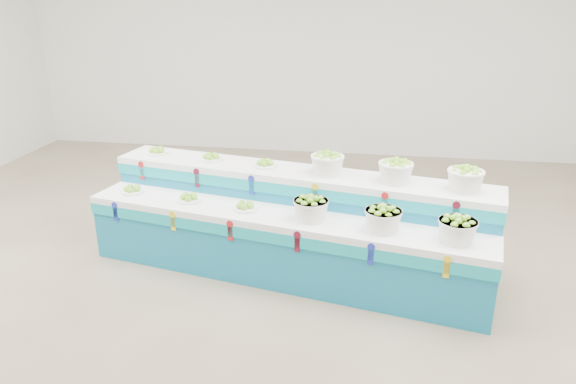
% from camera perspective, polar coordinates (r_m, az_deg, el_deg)
% --- Properties ---
extents(ground, '(10.00, 10.00, 0.00)m').
position_cam_1_polar(ground, '(5.45, -5.23, -10.36)').
color(ground, brown).
rests_on(ground, ground).
extents(back_wall, '(10.00, 0.00, 10.00)m').
position_cam_1_polar(back_wall, '(9.63, 1.91, 15.87)').
color(back_wall, silver).
rests_on(back_wall, ground).
extents(display_stand, '(4.33, 1.91, 1.02)m').
position_cam_1_polar(display_stand, '(5.61, 0.00, -3.44)').
color(display_stand, '#1577A1').
rests_on(display_stand, ground).
extents(plate_lower_left, '(0.29, 0.29, 0.09)m').
position_cam_1_polar(plate_lower_left, '(6.11, -16.26, 0.32)').
color(plate_lower_left, white).
rests_on(plate_lower_left, display_stand).
extents(plate_lower_mid, '(0.29, 0.29, 0.09)m').
position_cam_1_polar(plate_lower_mid, '(5.72, -10.51, -0.55)').
color(plate_lower_mid, white).
rests_on(plate_lower_mid, display_stand).
extents(plate_lower_right, '(0.29, 0.29, 0.09)m').
position_cam_1_polar(plate_lower_right, '(5.43, -4.59, -1.45)').
color(plate_lower_right, white).
rests_on(plate_lower_right, display_stand).
extents(basket_lower_left, '(0.41, 0.41, 0.24)m').
position_cam_1_polar(basket_lower_left, '(5.15, 2.45, -1.72)').
color(basket_lower_left, silver).
rests_on(basket_lower_left, display_stand).
extents(basket_lower_mid, '(0.41, 0.41, 0.24)m').
position_cam_1_polar(basket_lower_mid, '(5.00, 10.11, -2.78)').
color(basket_lower_mid, silver).
rests_on(basket_lower_mid, display_stand).
extents(basket_lower_right, '(0.41, 0.41, 0.24)m').
position_cam_1_polar(basket_lower_right, '(4.93, 17.61, -3.78)').
color(basket_lower_right, silver).
rests_on(basket_lower_right, display_stand).
extents(plate_upper_left, '(0.29, 0.29, 0.09)m').
position_cam_1_polar(plate_upper_left, '(6.41, -13.79, 4.35)').
color(plate_upper_left, white).
rests_on(plate_upper_left, display_stand).
extents(plate_upper_mid, '(0.29, 0.29, 0.09)m').
position_cam_1_polar(plate_upper_mid, '(6.05, -8.18, 3.76)').
color(plate_upper_mid, white).
rests_on(plate_upper_mid, display_stand).
extents(plate_upper_right, '(0.29, 0.29, 0.09)m').
position_cam_1_polar(plate_upper_right, '(5.77, -2.47, 3.13)').
color(plate_upper_right, white).
rests_on(plate_upper_right, display_stand).
extents(basket_upper_left, '(0.41, 0.41, 0.24)m').
position_cam_1_polar(basket_upper_left, '(5.52, 4.22, 3.09)').
color(basket_upper_left, silver).
rests_on(basket_upper_left, display_stand).
extents(basket_upper_mid, '(0.41, 0.41, 0.24)m').
position_cam_1_polar(basket_upper_mid, '(5.37, 11.40, 2.23)').
color(basket_upper_mid, silver).
rests_on(basket_upper_mid, display_stand).
extents(basket_upper_right, '(0.41, 0.41, 0.24)m').
position_cam_1_polar(basket_upper_right, '(5.31, 18.38, 1.37)').
color(basket_upper_right, silver).
rests_on(basket_upper_right, display_stand).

